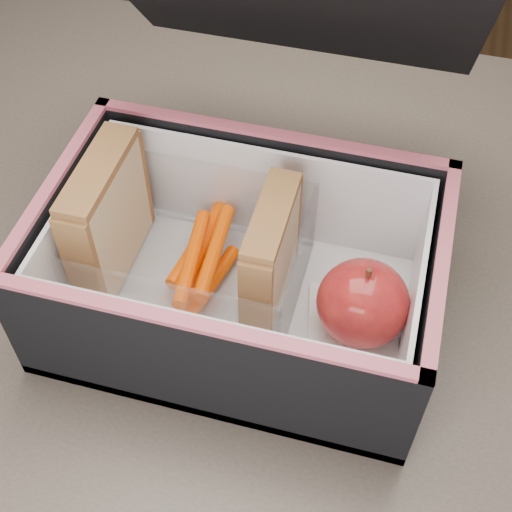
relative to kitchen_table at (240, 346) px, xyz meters
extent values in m
cube|color=brown|center=(0.00, 0.00, 0.08)|extent=(1.20, 0.80, 0.03)
cube|color=black|center=(0.01, 0.14, 0.28)|extent=(0.29, 0.13, 0.15)
cube|color=tan|center=(-0.11, -0.01, 0.16)|extent=(0.01, 0.10, 0.10)
cube|color=#C45E68|center=(-0.10, -0.01, 0.15)|extent=(0.01, 0.09, 0.10)
cube|color=tan|center=(-0.10, -0.01, 0.16)|extent=(0.01, 0.10, 0.10)
cube|color=brown|center=(-0.10, -0.01, 0.21)|extent=(0.03, 0.10, 0.01)
cube|color=tan|center=(0.02, -0.01, 0.15)|extent=(0.01, 0.09, 0.09)
cube|color=#C45E68|center=(0.03, -0.01, 0.15)|extent=(0.01, 0.08, 0.09)
cube|color=tan|center=(0.04, -0.01, 0.15)|extent=(0.01, 0.09, 0.09)
cube|color=brown|center=(0.03, -0.01, 0.20)|extent=(0.02, 0.09, 0.01)
cylinder|color=#FF4C00|center=(-0.02, -0.02, 0.11)|extent=(0.03, 0.10, 0.01)
cylinder|color=#FF4C00|center=(-0.04, 0.01, 0.12)|extent=(0.03, 0.10, 0.01)
cylinder|color=#FF4C00|center=(-0.02, 0.00, 0.14)|extent=(0.02, 0.10, 0.01)
cylinder|color=#FF4C00|center=(-0.03, 0.01, 0.11)|extent=(0.02, 0.10, 0.01)
cylinder|color=#FF4C00|center=(-0.03, 0.02, 0.12)|extent=(0.01, 0.10, 0.01)
cylinder|color=#FF4C00|center=(-0.03, -0.01, 0.14)|extent=(0.02, 0.10, 0.01)
cube|color=white|center=(0.10, -0.02, 0.11)|extent=(0.08, 0.08, 0.01)
ellipsoid|color=maroon|center=(0.11, -0.03, 0.14)|extent=(0.07, 0.07, 0.06)
cylinder|color=#4E2C1B|center=(0.11, -0.03, 0.18)|extent=(0.00, 0.01, 0.01)
camera|label=1|loc=(0.11, -0.35, 0.58)|focal=50.00mm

